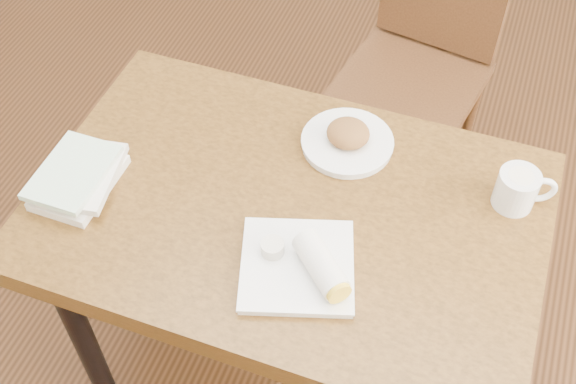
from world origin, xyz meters
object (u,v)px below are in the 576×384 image
(chair_far, at_px, (423,50))
(table, at_px, (288,231))
(coffee_mug, at_px, (518,189))
(plate_scone, at_px, (348,139))
(plate_burrito, at_px, (304,266))
(book_stack, at_px, (79,177))

(chair_far, bearing_deg, table, -98.33)
(chair_far, bearing_deg, coffee_mug, -64.33)
(table, relative_size, plate_scone, 5.11)
(plate_burrito, bearing_deg, book_stack, 174.87)
(plate_burrito, bearing_deg, coffee_mug, 41.43)
(table, xyz_separation_m, plate_scone, (0.07, 0.22, 0.11))
(coffee_mug, height_order, plate_burrito, coffee_mug)
(chair_far, distance_m, coffee_mug, 0.83)
(plate_scone, xyz_separation_m, plate_burrito, (0.02, -0.38, 0.00))
(coffee_mug, bearing_deg, plate_scone, 174.14)
(table, bearing_deg, book_stack, -167.49)
(coffee_mug, height_order, book_stack, coffee_mug)
(plate_scone, bearing_deg, chair_far, 84.78)
(table, bearing_deg, chair_far, 81.67)
(chair_far, height_order, book_stack, chair_far)
(book_stack, bearing_deg, plate_burrito, -5.13)
(table, xyz_separation_m, book_stack, (-0.47, -0.10, 0.12))
(chair_far, height_order, plate_burrito, chair_far)
(plate_scone, relative_size, coffee_mug, 1.66)
(plate_scone, height_order, book_stack, plate_scone)
(plate_scone, height_order, plate_burrito, plate_burrito)
(plate_scone, distance_m, plate_burrito, 0.38)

